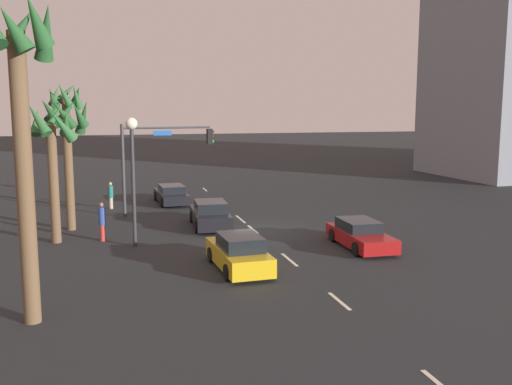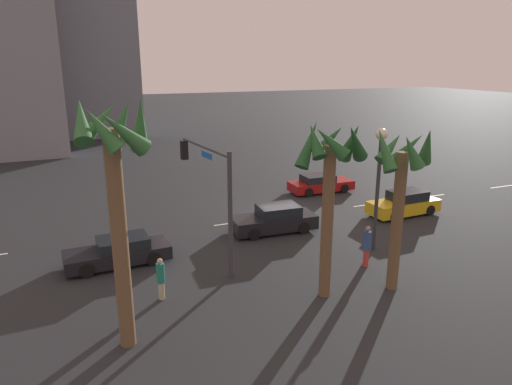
{
  "view_description": "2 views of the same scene",
  "coord_description": "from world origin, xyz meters",
  "px_view_note": "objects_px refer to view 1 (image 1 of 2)",
  "views": [
    {
      "loc": [
        -28.86,
        7.46,
        6.54
      ],
      "look_at": [
        1.38,
        -0.44,
        1.85
      ],
      "focal_mm": 40.17,
      "sensor_mm": 36.0,
      "label": 1
    },
    {
      "loc": [
        11.66,
        23.97,
        9.06
      ],
      "look_at": [
        1.8,
        -0.11,
        1.65
      ],
      "focal_mm": 32.62,
      "sensor_mm": 36.0,
      "label": 2
    }
  ],
  "objects_px": {
    "palm_tree_1": "(52,143)",
    "pedestrian_1": "(102,220)",
    "pedestrian_0": "(111,195)",
    "car_0": "(360,235)",
    "streetlamp": "(132,157)",
    "car_2": "(210,215)",
    "traffic_signal": "(157,152)",
    "car_1": "(239,253)",
    "car_3": "(171,195)",
    "palm_tree_0": "(21,98)",
    "palm_tree_3": "(67,132)",
    "palm_tree_2": "(66,118)"
  },
  "relations": [
    {
      "from": "car_0",
      "to": "palm_tree_0",
      "type": "bearing_deg",
      "value": 114.43
    },
    {
      "from": "car_3",
      "to": "palm_tree_2",
      "type": "height_order",
      "value": "palm_tree_2"
    },
    {
      "from": "streetlamp",
      "to": "palm_tree_3",
      "type": "relative_size",
      "value": 0.85
    },
    {
      "from": "car_0",
      "to": "palm_tree_2",
      "type": "height_order",
      "value": "palm_tree_2"
    },
    {
      "from": "palm_tree_2",
      "to": "streetlamp",
      "type": "bearing_deg",
      "value": -163.75
    },
    {
      "from": "car_3",
      "to": "palm_tree_2",
      "type": "relative_size",
      "value": 0.58
    },
    {
      "from": "pedestrian_0",
      "to": "pedestrian_1",
      "type": "bearing_deg",
      "value": 176.98
    },
    {
      "from": "streetlamp",
      "to": "palm_tree_3",
      "type": "bearing_deg",
      "value": 34.14
    },
    {
      "from": "traffic_signal",
      "to": "palm_tree_1",
      "type": "relative_size",
      "value": 0.83
    },
    {
      "from": "car_0",
      "to": "palm_tree_3",
      "type": "xyz_separation_m",
      "value": [
        7.41,
        13.34,
        4.63
      ]
    },
    {
      "from": "traffic_signal",
      "to": "palm_tree_1",
      "type": "height_order",
      "value": "palm_tree_1"
    },
    {
      "from": "car_0",
      "to": "traffic_signal",
      "type": "relative_size",
      "value": 0.81
    },
    {
      "from": "car_3",
      "to": "streetlamp",
      "type": "bearing_deg",
      "value": 165.69
    },
    {
      "from": "car_3",
      "to": "palm_tree_0",
      "type": "bearing_deg",
      "value": 162.71
    },
    {
      "from": "pedestrian_0",
      "to": "palm_tree_3",
      "type": "height_order",
      "value": "palm_tree_3"
    },
    {
      "from": "car_1",
      "to": "car_2",
      "type": "height_order",
      "value": "car_1"
    },
    {
      "from": "palm_tree_2",
      "to": "palm_tree_0",
      "type": "bearing_deg",
      "value": -179.74
    },
    {
      "from": "car_2",
      "to": "palm_tree_0",
      "type": "relative_size",
      "value": 0.48
    },
    {
      "from": "car_2",
      "to": "palm_tree_3",
      "type": "distance_m",
      "value": 8.7
    },
    {
      "from": "palm_tree_2",
      "to": "car_2",
      "type": "bearing_deg",
      "value": -138.52
    },
    {
      "from": "car_2",
      "to": "car_1",
      "type": "bearing_deg",
      "value": 177.74
    },
    {
      "from": "palm_tree_1",
      "to": "pedestrian_1",
      "type": "bearing_deg",
      "value": -95.39
    },
    {
      "from": "streetlamp",
      "to": "palm_tree_1",
      "type": "relative_size",
      "value": 0.89
    },
    {
      "from": "car_0",
      "to": "palm_tree_0",
      "type": "relative_size",
      "value": 0.47
    },
    {
      "from": "traffic_signal",
      "to": "palm_tree_1",
      "type": "bearing_deg",
      "value": 138.12
    },
    {
      "from": "pedestrian_1",
      "to": "palm_tree_3",
      "type": "height_order",
      "value": "palm_tree_3"
    },
    {
      "from": "car_0",
      "to": "palm_tree_1",
      "type": "relative_size",
      "value": 0.67
    },
    {
      "from": "pedestrian_0",
      "to": "palm_tree_0",
      "type": "relative_size",
      "value": 0.18
    },
    {
      "from": "palm_tree_2",
      "to": "palm_tree_3",
      "type": "height_order",
      "value": "palm_tree_2"
    },
    {
      "from": "car_1",
      "to": "car_2",
      "type": "distance_m",
      "value": 8.5
    },
    {
      "from": "car_0",
      "to": "traffic_signal",
      "type": "height_order",
      "value": "traffic_signal"
    },
    {
      "from": "car_3",
      "to": "palm_tree_1",
      "type": "bearing_deg",
      "value": 146.74
    },
    {
      "from": "car_1",
      "to": "palm_tree_3",
      "type": "xyz_separation_m",
      "value": [
        9.6,
        6.99,
        4.55
      ]
    },
    {
      "from": "car_1",
      "to": "palm_tree_2",
      "type": "height_order",
      "value": "palm_tree_2"
    },
    {
      "from": "streetlamp",
      "to": "palm_tree_3",
      "type": "xyz_separation_m",
      "value": [
        4.58,
        3.1,
        0.97
      ]
    },
    {
      "from": "palm_tree_1",
      "to": "palm_tree_2",
      "type": "relative_size",
      "value": 0.83
    },
    {
      "from": "pedestrian_0",
      "to": "pedestrian_1",
      "type": "distance_m",
      "value": 9.23
    },
    {
      "from": "streetlamp",
      "to": "pedestrian_1",
      "type": "xyz_separation_m",
      "value": [
        1.51,
        1.48,
        -3.22
      ]
    },
    {
      "from": "car_0",
      "to": "streetlamp",
      "type": "height_order",
      "value": "streetlamp"
    },
    {
      "from": "car_1",
      "to": "car_3",
      "type": "bearing_deg",
      "value": 2.91
    },
    {
      "from": "car_3",
      "to": "streetlamp",
      "type": "xyz_separation_m",
      "value": [
        -11.87,
        3.03,
        3.65
      ]
    },
    {
      "from": "car_0",
      "to": "pedestrian_1",
      "type": "relative_size",
      "value": 2.39
    },
    {
      "from": "car_0",
      "to": "traffic_signal",
      "type": "distance_m",
      "value": 13.94
    },
    {
      "from": "pedestrian_0",
      "to": "car_0",
      "type": "bearing_deg",
      "value": -140.34
    },
    {
      "from": "traffic_signal",
      "to": "palm_tree_3",
      "type": "bearing_deg",
      "value": 123.12
    },
    {
      "from": "traffic_signal",
      "to": "car_2",
      "type": "bearing_deg",
      "value": -150.69
    },
    {
      "from": "car_2",
      "to": "car_0",
      "type": "bearing_deg",
      "value": -136.35
    },
    {
      "from": "car_2",
      "to": "palm_tree_1",
      "type": "distance_m",
      "value": 9.06
    },
    {
      "from": "traffic_signal",
      "to": "palm_tree_2",
      "type": "distance_m",
      "value": 7.32
    },
    {
      "from": "car_1",
      "to": "traffic_signal",
      "type": "xyz_separation_m",
      "value": [
        12.81,
        2.08,
        3.16
      ]
    }
  ]
}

